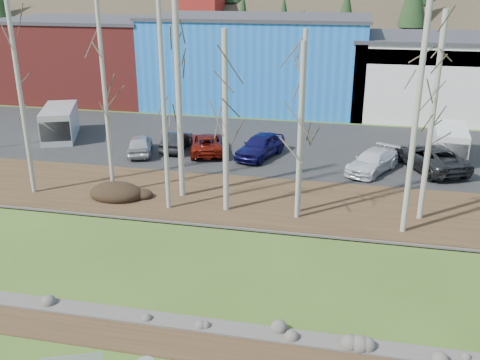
% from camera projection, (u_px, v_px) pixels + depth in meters
% --- Properties ---
extents(dirt_strip, '(80.00, 1.80, 0.03)m').
position_uv_depth(dirt_strip, '(236.00, 350.00, 17.49)').
color(dirt_strip, '#382616').
rests_on(dirt_strip, ground).
extents(near_bank_rocks, '(80.00, 0.80, 0.50)m').
position_uv_depth(near_bank_rocks, '(243.00, 332.00, 18.41)').
color(near_bank_rocks, '#47423D').
rests_on(near_bank_rocks, ground).
extents(river, '(80.00, 8.00, 0.90)m').
position_uv_depth(river, '(263.00, 272.00, 22.16)').
color(river, '#152132').
rests_on(river, ground).
extents(far_bank_rocks, '(80.00, 0.80, 0.46)m').
position_uv_depth(far_bank_rocks, '(277.00, 230.00, 25.91)').
color(far_bank_rocks, '#47423D').
rests_on(far_bank_rocks, ground).
extents(far_bank, '(80.00, 7.00, 0.15)m').
position_uv_depth(far_bank, '(286.00, 203.00, 28.82)').
color(far_bank, '#382616').
rests_on(far_bank, ground).
extents(parking_lot, '(80.00, 14.00, 0.14)m').
position_uv_depth(parking_lot, '(305.00, 147.00, 38.43)').
color(parking_lot, black).
rests_on(parking_lot, ground).
extents(building_brick, '(16.32, 12.24, 7.80)m').
position_uv_depth(building_brick, '(86.00, 58.00, 54.62)').
color(building_brick, maroon).
rests_on(building_brick, ground).
extents(building_blue, '(20.40, 12.24, 8.30)m').
position_uv_depth(building_blue, '(259.00, 60.00, 50.99)').
color(building_blue, blue).
rests_on(building_blue, ground).
extents(building_white, '(18.36, 12.24, 6.80)m').
position_uv_depth(building_white, '(457.00, 75.00, 47.69)').
color(building_white, silver).
rests_on(building_white, ground).
extents(dirt_mound, '(3.01, 2.13, 0.59)m').
position_uv_depth(dirt_mound, '(116.00, 192.00, 29.34)').
color(dirt_mound, black).
rests_on(dirt_mound, far_bank).
extents(birch_0, '(0.24, 0.24, 10.44)m').
position_uv_depth(birch_0, '(21.00, 100.00, 28.36)').
color(birch_0, '#B1ADA0').
rests_on(birch_0, far_bank).
extents(birch_1, '(0.22, 0.22, 10.48)m').
position_uv_depth(birch_1, '(105.00, 100.00, 28.30)').
color(birch_1, '#B1ADA0').
rests_on(birch_1, far_bank).
extents(birch_2, '(0.32, 0.32, 10.43)m').
position_uv_depth(birch_2, '(179.00, 102.00, 27.91)').
color(birch_2, '#B1ADA0').
rests_on(birch_2, far_bank).
extents(birch_3, '(0.22, 0.22, 11.21)m').
position_uv_depth(birch_3, '(163.00, 102.00, 26.13)').
color(birch_3, '#B1ADA0').
rests_on(birch_3, far_bank).
extents(birch_4, '(0.29, 0.29, 9.14)m').
position_uv_depth(birch_4, '(225.00, 124.00, 26.26)').
color(birch_4, '#B1ADA0').
rests_on(birch_4, far_bank).
extents(birch_5, '(0.22, 0.22, 9.15)m').
position_uv_depth(birch_5, '(302.00, 125.00, 26.04)').
color(birch_5, '#B1ADA0').
rests_on(birch_5, far_bank).
extents(birch_6, '(0.23, 0.23, 8.68)m').
position_uv_depth(birch_6, '(300.00, 134.00, 25.45)').
color(birch_6, '#B1ADA0').
rests_on(birch_6, far_bank).
extents(birch_7, '(0.26, 0.26, 10.63)m').
position_uv_depth(birch_7, '(415.00, 122.00, 23.61)').
color(birch_7, '#B1ADA0').
rests_on(birch_7, far_bank).
extents(birch_8, '(0.27, 0.27, 10.03)m').
position_uv_depth(birch_8, '(432.00, 121.00, 25.10)').
color(birch_8, '#B1ADA0').
rests_on(birch_8, far_bank).
extents(car_0, '(2.82, 4.32, 1.37)m').
position_uv_depth(car_0, '(140.00, 144.00, 36.57)').
color(car_0, '#BAB9BC').
rests_on(car_0, parking_lot).
extents(car_1, '(1.48, 3.91, 1.27)m').
position_uv_depth(car_1, '(176.00, 141.00, 37.43)').
color(car_1, black).
rests_on(car_1, parking_lot).
extents(car_2, '(3.44, 5.19, 1.32)m').
position_uv_depth(car_2, '(207.00, 143.00, 36.85)').
color(car_2, maroon).
rests_on(car_2, parking_lot).
extents(car_3, '(3.19, 4.97, 1.58)m').
position_uv_depth(car_3, '(260.00, 146.00, 35.87)').
color(car_3, '#12104B').
rests_on(car_3, parking_lot).
extents(car_4, '(4.86, 6.35, 1.60)m').
position_uv_depth(car_4, '(430.00, 157.00, 33.55)').
color(car_4, '#272729').
rests_on(car_4, parking_lot).
extents(car_5, '(3.77, 4.93, 1.33)m').
position_uv_depth(car_5, '(372.00, 161.00, 33.15)').
color(car_5, white).
rests_on(car_5, parking_lot).
extents(van_white, '(2.41, 4.93, 2.09)m').
position_uv_depth(van_white, '(450.00, 144.00, 35.38)').
color(van_white, white).
rests_on(van_white, parking_lot).
extents(van_grey, '(4.06, 5.72, 2.31)m').
position_uv_depth(van_grey, '(59.00, 123.00, 40.01)').
color(van_grey, '#B2B4B7').
rests_on(van_grey, parking_lot).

